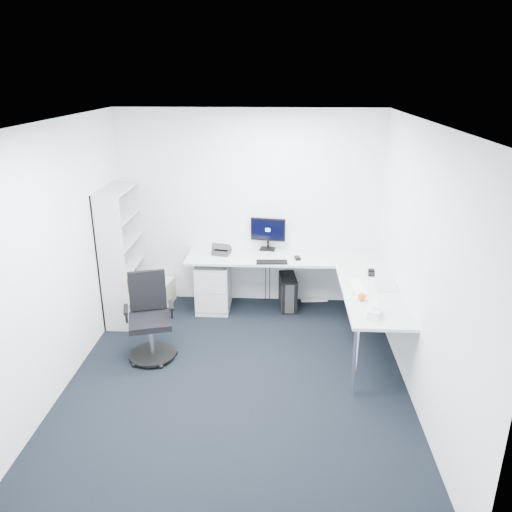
{
  "coord_description": "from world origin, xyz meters",
  "views": [
    {
      "loc": [
        0.44,
        -4.56,
        3.12
      ],
      "look_at": [
        0.15,
        1.05,
        1.05
      ],
      "focal_mm": 35.0,
      "sensor_mm": 36.0,
      "label": 1
    }
  ],
  "objects_px": {
    "monitor": "(268,234)",
    "bookshelf": "(122,255)",
    "l_desk": "(288,294)",
    "task_chair": "(150,319)",
    "laptop": "(387,278)"
  },
  "relations": [
    {
      "from": "task_chair",
      "to": "bookshelf",
      "type": "bearing_deg",
      "value": 103.97
    },
    {
      "from": "l_desk",
      "to": "bookshelf",
      "type": "height_order",
      "value": "bookshelf"
    },
    {
      "from": "l_desk",
      "to": "monitor",
      "type": "distance_m",
      "value": 0.92
    },
    {
      "from": "monitor",
      "to": "bookshelf",
      "type": "bearing_deg",
      "value": -155.41
    },
    {
      "from": "bookshelf",
      "to": "laptop",
      "type": "height_order",
      "value": "bookshelf"
    },
    {
      "from": "l_desk",
      "to": "task_chair",
      "type": "distance_m",
      "value": 1.86
    },
    {
      "from": "monitor",
      "to": "task_chair",
      "type": "bearing_deg",
      "value": -120.56
    },
    {
      "from": "l_desk",
      "to": "bookshelf",
      "type": "xyz_separation_m",
      "value": [
        -2.17,
        0.05,
        0.49
      ]
    },
    {
      "from": "monitor",
      "to": "laptop",
      "type": "xyz_separation_m",
      "value": [
        1.4,
        -1.23,
        -0.11
      ]
    },
    {
      "from": "l_desk",
      "to": "bookshelf",
      "type": "relative_size",
      "value": 1.55
    },
    {
      "from": "bookshelf",
      "to": "task_chair",
      "type": "xyz_separation_m",
      "value": [
        0.6,
        -1.04,
        -0.38
      ]
    },
    {
      "from": "laptop",
      "to": "task_chair",
      "type": "bearing_deg",
      "value": -167.17
    },
    {
      "from": "bookshelf",
      "to": "l_desk",
      "type": "bearing_deg",
      "value": -1.32
    },
    {
      "from": "task_chair",
      "to": "laptop",
      "type": "xyz_separation_m",
      "value": [
        2.69,
        0.36,
        0.42
      ]
    },
    {
      "from": "l_desk",
      "to": "task_chair",
      "type": "height_order",
      "value": "task_chair"
    }
  ]
}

